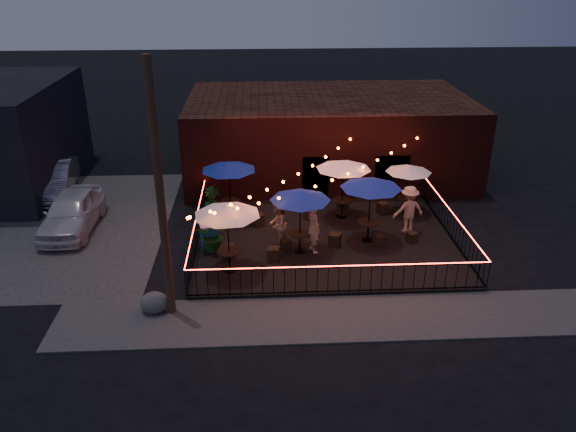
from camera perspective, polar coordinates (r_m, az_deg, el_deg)
The scene contains 38 objects.
ground at distance 20.62m, azimuth 4.37°, elevation -5.18°, with size 110.00×110.00×0.00m, color black.
patio at distance 22.33m, azimuth 3.75°, elevation -2.47°, with size 10.00×8.00×0.15m, color black.
sidewalk at distance 17.89m, azimuth 5.66°, elevation -10.28°, with size 18.00×2.50×0.05m, color #3B3937.
parking_lot at distance 25.82m, azimuth -24.31°, elevation -1.00°, with size 11.00×12.00×0.02m, color #3B3937.
brick_building at distance 29.13m, azimuth 4.05°, elevation 8.16°, with size 14.00×8.00×4.00m.
utility_pole at distance 16.62m, azimuth -12.84°, elevation 1.98°, with size 0.26×0.26×8.00m, color #3E2619.
fence_front at distance 18.58m, azimuth 5.19°, elevation -6.46°, with size 10.00×0.04×1.04m.
fence_left at distance 22.07m, azimuth -9.22°, elevation -1.39°, with size 0.04×8.00×1.04m.
fence_right at distance 23.18m, azimuth 16.17°, elevation -0.78°, with size 0.04×8.00×1.04m.
festoon_lights at distance 20.96m, azimuth 1.28°, elevation 3.04°, with size 10.02×8.72×1.32m.
cafe_table_0 at distance 19.10m, azimuth -6.22°, elevation 0.53°, with size 2.86×2.86×2.55m.
cafe_table_1 at distance 23.31m, azimuth -6.06°, elevation 5.01°, with size 2.94×2.94×2.53m.
cafe_table_2 at distance 20.32m, azimuth 1.26°, elevation 2.02°, with size 2.40×2.40×2.48m.
cafe_table_3 at distance 23.35m, azimuth 5.67°, elevation 5.13°, with size 2.90×2.90×2.55m.
cafe_table_4 at distance 21.38m, azimuth 8.44°, elevation 3.22°, with size 2.83×2.83×2.59m.
cafe_table_5 at distance 24.42m, azimuth 12.16°, elevation 4.67°, with size 2.23×2.23×2.16m.
bistro_chair_0 at distance 20.91m, azimuth -6.13°, elevation -3.56°, with size 0.42×0.42×0.50m, color black.
bistro_chair_1 at distance 20.60m, azimuth -1.53°, elevation -3.87°, with size 0.42×0.42×0.50m, color black.
bistro_chair_2 at distance 23.61m, azimuth -6.96°, elevation -0.23°, with size 0.38×0.38×0.45m, color black.
bistro_chair_3 at distance 23.29m, azimuth -3.07°, elevation -0.37°, with size 0.42×0.42×0.50m, color black.
bistro_chair_4 at distance 21.32m, azimuth -0.22°, elevation -2.94°, with size 0.35×0.35×0.42m, color black.
bistro_chair_5 at distance 21.69m, azimuth 4.78°, elevation -2.42°, with size 0.41×0.41×0.49m, color black.
bistro_chair_6 at distance 23.89m, azimuth 2.14°, elevation 0.31°, with size 0.41×0.41×0.49m, color black.
bistro_chair_7 at distance 24.33m, azimuth 5.57°, elevation 0.67°, with size 0.41×0.41×0.49m, color black.
bistro_chair_8 at distance 21.92m, azimuth 9.22°, elevation -2.45°, with size 0.36×0.36×0.43m, color black.
bistro_chair_9 at distance 22.43m, azimuth 12.46°, elevation -2.12°, with size 0.34×0.34×0.41m, color black.
bistro_chair_10 at distance 24.69m, azimuth 9.62°, elevation 0.80°, with size 0.41×0.41×0.49m, color black.
bistro_chair_11 at distance 24.82m, azimuth 12.40°, elevation 0.67°, with size 0.41×0.41×0.48m, color black.
patron_a at distance 20.90m, azimuth 2.59°, elevation -1.24°, with size 0.71×0.46×1.93m, color tan.
patron_b at distance 21.22m, azimuth -1.09°, elevation -0.84°, with size 0.93×0.72×1.91m, color beige.
patron_c at distance 22.92m, azimuth 12.17°, elevation 0.66°, with size 1.27×0.73×1.96m, color #D5B289.
potted_shrub_a at distance 21.25m, azimuth -7.60°, elevation -1.98°, with size 1.14×0.99×1.27m, color #103E0D.
potted_shrub_b at distance 22.67m, azimuth -7.97°, elevation -0.26°, with size 0.69×0.55×1.25m, color #17380F.
potted_shrub_c at distance 24.35m, azimuth -7.72°, elevation 1.51°, with size 0.68×0.68×1.22m, color #173A10.
cooler at distance 21.73m, azimuth -7.98°, elevation -1.92°, with size 0.78×0.65×0.89m.
boulder at distance 18.43m, azimuth -13.42°, elevation -8.55°, with size 0.90×0.76×0.70m, color #4E4F49.
car_white at distance 24.67m, azimuth -21.10°, elevation 0.40°, with size 1.86×4.63×1.58m, color silver.
car_silver at distance 28.72m, azimuth -22.70°, elevation 3.48°, with size 1.67×4.78×1.58m, color #A9A9B1.
Camera 1 is at (-2.50, -17.73, 10.23)m, focal length 35.00 mm.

